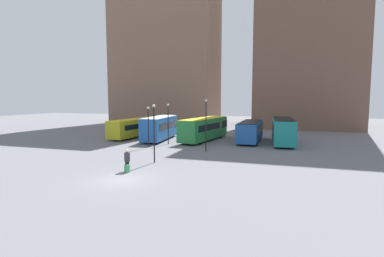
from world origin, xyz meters
name	(u,v)px	position (x,y,z in m)	size (l,w,h in m)	color
ground_plane	(123,180)	(0.00, 0.00, 0.00)	(160.00, 160.00, 0.00)	slate
building_block_left	(166,27)	(-16.48, 47.80, 22.49)	(23.71, 12.94, 44.97)	#7F604C
building_block_right	(308,20)	(14.52, 47.80, 21.58)	(19.80, 17.24, 43.16)	brown
bus_0	(138,127)	(-10.72, 22.61, 1.53)	(3.67, 12.46, 2.78)	gold
bus_1	(160,127)	(-5.97, 20.16, 1.78)	(3.41, 9.78, 3.29)	#1E56A3
bus_2	(204,128)	(0.17, 21.61, 1.71)	(4.34, 11.38, 3.14)	#237A38
bus_3	(250,131)	(6.47, 22.23, 1.50)	(2.64, 9.25, 2.76)	#1E56A3
bus_4	(283,130)	(10.72, 21.54, 1.78)	(3.22, 9.58, 3.30)	#19847F
traveler	(127,158)	(-0.98, 2.40, 1.06)	(0.48, 0.48, 1.79)	black
suitcase	(127,169)	(-0.75, 1.94, 0.32)	(0.27, 0.42, 0.90)	#28844C
lamp_post_0	(168,120)	(-3.31, 16.75, 3.08)	(0.28, 0.28, 5.18)	black
lamp_post_1	(206,121)	(2.70, 13.07, 3.39)	(0.28, 0.28, 5.77)	black
lamp_post_2	(154,128)	(-0.26, 5.99, 3.16)	(0.28, 0.28, 5.34)	black
lamp_post_3	(148,123)	(-4.67, 13.82, 2.92)	(0.28, 0.28, 4.87)	black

